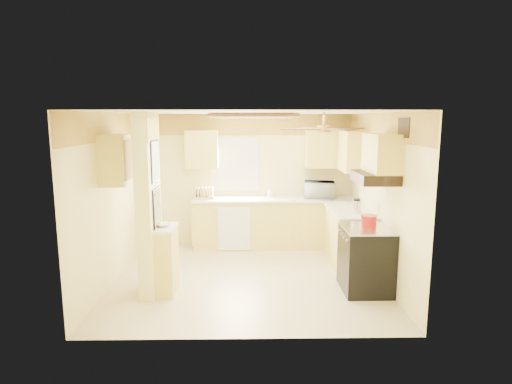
{
  "coord_description": "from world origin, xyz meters",
  "views": [
    {
      "loc": [
        0.02,
        -6.3,
        2.41
      ],
      "look_at": [
        0.14,
        0.35,
        1.27
      ],
      "focal_mm": 30.0,
      "sensor_mm": 36.0,
      "label": 1
    }
  ],
  "objects_px": {
    "bowl": "(164,225)",
    "dutch_oven": "(369,221)",
    "stove": "(366,259)",
    "kettle": "(357,206)",
    "microwave": "(319,190)"
  },
  "relations": [
    {
      "from": "stove",
      "to": "bowl",
      "type": "bearing_deg",
      "value": 179.64
    },
    {
      "from": "stove",
      "to": "microwave",
      "type": "relative_size",
      "value": 1.64
    },
    {
      "from": "bowl",
      "to": "dutch_oven",
      "type": "height_order",
      "value": "dutch_oven"
    },
    {
      "from": "stove",
      "to": "bowl",
      "type": "distance_m",
      "value": 2.87
    },
    {
      "from": "microwave",
      "to": "bowl",
      "type": "relative_size",
      "value": 2.74
    },
    {
      "from": "stove",
      "to": "microwave",
      "type": "xyz_separation_m",
      "value": [
        -0.32,
        2.16,
        0.63
      ]
    },
    {
      "from": "dutch_oven",
      "to": "kettle",
      "type": "distance_m",
      "value": 0.74
    },
    {
      "from": "bowl",
      "to": "kettle",
      "type": "relative_size",
      "value": 0.88
    },
    {
      "from": "microwave",
      "to": "kettle",
      "type": "xyz_separation_m",
      "value": [
        0.37,
        -1.33,
        -0.05
      ]
    },
    {
      "from": "bowl",
      "to": "kettle",
      "type": "xyz_separation_m",
      "value": [
        2.88,
        0.81,
        0.08
      ]
    },
    {
      "from": "microwave",
      "to": "dutch_oven",
      "type": "bearing_deg",
      "value": 107.71
    },
    {
      "from": "bowl",
      "to": "dutch_oven",
      "type": "distance_m",
      "value": 2.87
    },
    {
      "from": "bowl",
      "to": "dutch_oven",
      "type": "relative_size",
      "value": 0.88
    },
    {
      "from": "stove",
      "to": "dutch_oven",
      "type": "relative_size",
      "value": 3.94
    },
    {
      "from": "dutch_oven",
      "to": "kettle",
      "type": "height_order",
      "value": "kettle"
    }
  ]
}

